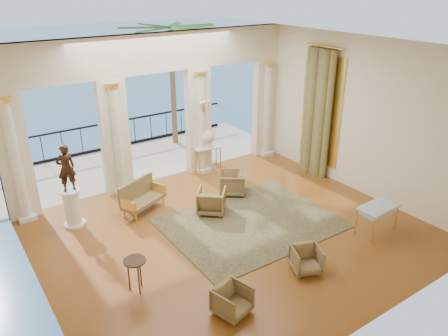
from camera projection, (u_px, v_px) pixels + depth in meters
floor at (232, 233)px, 11.00m from camera, size 9.00×9.00×0.00m
room_walls at (265, 137)px, 9.00m from camera, size 9.00×9.00×9.00m
arcade at (158, 100)px, 12.84m from camera, size 9.00×0.56×4.50m
terrace at (137, 161)px, 15.39m from camera, size 10.00×3.60×0.10m
balustrade at (118, 137)px, 16.41m from camera, size 9.00×0.06×1.03m
palm_tree at (170, 33)px, 15.37m from camera, size 2.00×2.00×4.50m
curtain at (317, 114)px, 13.54m from camera, size 0.33×1.40×4.09m
window_frame at (321, 110)px, 13.61m from camera, size 0.04×1.60×3.40m
wall_sconce at (204, 107)px, 13.48m from camera, size 0.30×0.11×0.33m
rug at (250, 223)px, 11.43m from camera, size 4.33×3.38×0.02m
armchair_a at (232, 299)px, 8.25m from camera, size 0.75×0.72×0.64m
armchair_b at (306, 258)px, 9.46m from camera, size 0.78×0.76×0.63m
armchair_c at (232, 182)px, 12.86m from camera, size 0.97×0.98×0.74m
armchair_d at (211, 200)px, 11.82m from camera, size 1.00×0.99×0.75m
settee at (141, 196)px, 11.91m from camera, size 1.42×1.03×0.87m
game_table at (378, 209)px, 10.78m from camera, size 1.09×0.62×0.73m
pedestal at (72, 209)px, 11.15m from camera, size 0.55×0.55×1.01m
statue at (66, 168)px, 10.69m from camera, size 0.45×0.30×1.22m
console_table at (208, 151)px, 14.20m from camera, size 0.96×0.52×0.86m
urn at (208, 137)px, 14.01m from camera, size 0.43×0.43×0.57m
side_table at (135, 264)px, 8.72m from camera, size 0.46×0.46×0.74m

